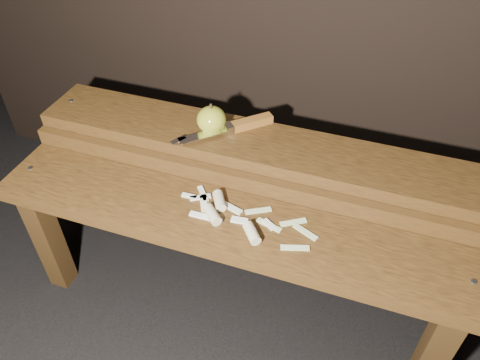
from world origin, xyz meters
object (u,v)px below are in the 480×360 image
(apple, at_px, (212,120))
(knife, at_px, (239,126))
(bench_front_tier, at_px, (224,240))
(bench_rear_tier, at_px, (253,165))

(apple, xyz_separation_m, knife, (0.07, 0.03, -0.02))
(bench_front_tier, height_order, apple, apple)
(bench_front_tier, relative_size, apple, 14.46)
(knife, bearing_deg, apple, -156.39)
(bench_front_tier, xyz_separation_m, knife, (-0.05, 0.26, 0.16))
(apple, height_order, knife, apple)
(bench_rear_tier, bearing_deg, bench_front_tier, -90.00)
(bench_front_tier, distance_m, apple, 0.32)
(bench_front_tier, bearing_deg, apple, 116.97)
(bench_front_tier, xyz_separation_m, apple, (-0.12, 0.23, 0.18))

